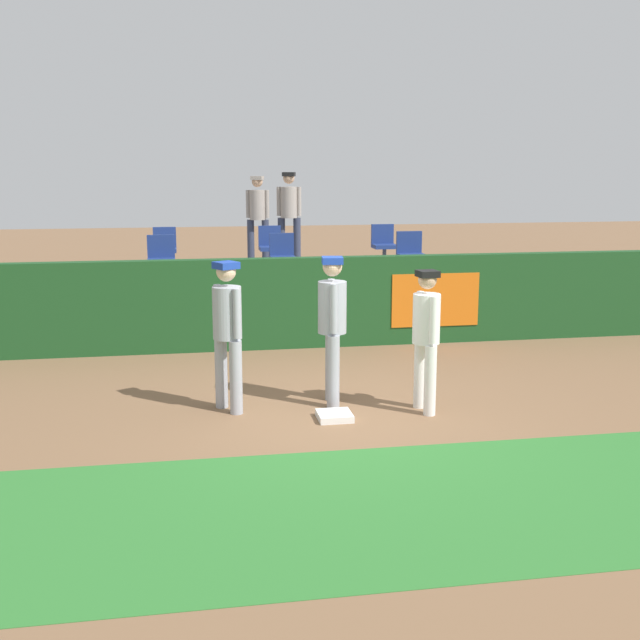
# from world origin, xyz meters

# --- Properties ---
(ground_plane) EXTENTS (60.00, 60.00, 0.00)m
(ground_plane) POSITION_xyz_m (0.00, 0.00, 0.00)
(ground_plane) COLOR brown
(grass_foreground_strip) EXTENTS (18.00, 2.80, 0.01)m
(grass_foreground_strip) POSITION_xyz_m (0.00, -2.57, 0.00)
(grass_foreground_strip) COLOR #2D722D
(grass_foreground_strip) RESTS_ON ground_plane
(first_base) EXTENTS (0.40, 0.40, 0.08)m
(first_base) POSITION_xyz_m (-0.09, -0.13, 0.04)
(first_base) COLOR white
(first_base) RESTS_ON ground_plane
(player_fielder_home) EXTENTS (0.36, 0.56, 1.73)m
(player_fielder_home) POSITION_xyz_m (1.05, -0.00, 1.00)
(player_fielder_home) COLOR white
(player_fielder_home) RESTS_ON ground_plane
(player_runner_visitor) EXTENTS (0.39, 0.52, 1.85)m
(player_runner_visitor) POSITION_xyz_m (0.00, 0.48, 1.07)
(player_runner_visitor) COLOR #9EA3AD
(player_runner_visitor) RESTS_ON ground_plane
(player_coach_visitor) EXTENTS (0.47, 0.47, 1.83)m
(player_coach_visitor) POSITION_xyz_m (-1.29, 0.43, 1.06)
(player_coach_visitor) COLOR #9EA3AD
(player_coach_visitor) RESTS_ON ground_plane
(field_wall) EXTENTS (18.00, 0.26, 1.48)m
(field_wall) POSITION_xyz_m (0.01, 3.65, 0.74)
(field_wall) COLOR #19471E
(field_wall) RESTS_ON ground_plane
(bleacher_platform) EXTENTS (18.00, 4.80, 0.91)m
(bleacher_platform) POSITION_xyz_m (0.00, 6.22, 0.45)
(bleacher_platform) COLOR #59595E
(bleacher_platform) RESTS_ON ground_plane
(seat_front_left) EXTENTS (0.47, 0.44, 0.84)m
(seat_front_left) POSITION_xyz_m (-2.17, 5.09, 1.38)
(seat_front_left) COLOR #4C4C51
(seat_front_left) RESTS_ON bleacher_platform
(seat_front_right) EXTENTS (0.48, 0.44, 0.84)m
(seat_front_right) POSITION_xyz_m (2.35, 5.09, 1.38)
(seat_front_right) COLOR #4C4C51
(seat_front_right) RESTS_ON bleacher_platform
(seat_front_center) EXTENTS (0.44, 0.44, 0.84)m
(seat_front_center) POSITION_xyz_m (-0.03, 5.09, 1.38)
(seat_front_center) COLOR #4C4C51
(seat_front_center) RESTS_ON bleacher_platform
(seat_back_right) EXTENTS (0.47, 0.44, 0.84)m
(seat_back_right) POSITION_xyz_m (2.30, 6.89, 1.38)
(seat_back_right) COLOR #4C4C51
(seat_back_right) RESTS_ON bleacher_platform
(seat_back_center) EXTENTS (0.45, 0.44, 0.84)m
(seat_back_center) POSITION_xyz_m (-0.05, 6.89, 1.38)
(seat_back_center) COLOR #4C4C51
(seat_back_center) RESTS_ON bleacher_platform
(seat_back_left) EXTENTS (0.45, 0.44, 0.84)m
(seat_back_left) POSITION_xyz_m (-2.14, 6.89, 1.38)
(seat_back_left) COLOR #4C4C51
(seat_back_left) RESTS_ON bleacher_platform
(spectator_hooded) EXTENTS (0.48, 0.44, 1.81)m
(spectator_hooded) POSITION_xyz_m (-0.19, 8.03, 1.96)
(spectator_hooded) COLOR #33384C
(spectator_hooded) RESTS_ON bleacher_platform
(spectator_capped) EXTENTS (0.51, 0.45, 1.89)m
(spectator_capped) POSITION_xyz_m (0.47, 7.93, 2.01)
(spectator_capped) COLOR #33384C
(spectator_capped) RESTS_ON bleacher_platform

